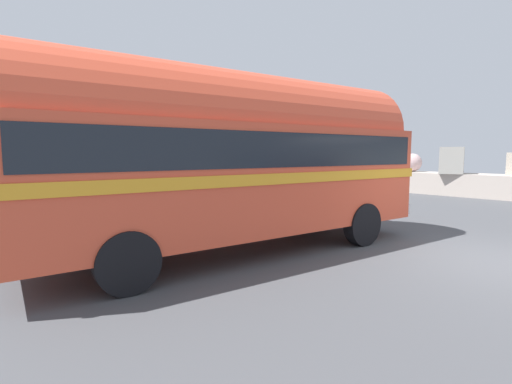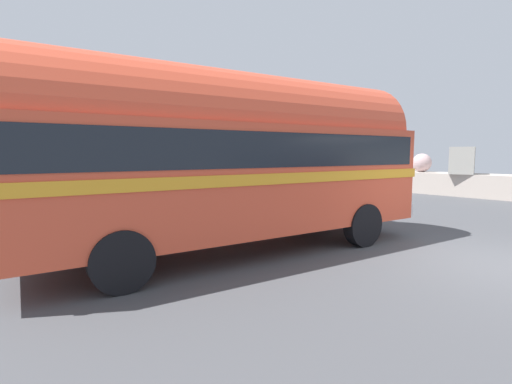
% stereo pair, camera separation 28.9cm
% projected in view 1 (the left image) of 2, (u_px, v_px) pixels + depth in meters
% --- Properties ---
extents(ground, '(32.00, 26.00, 0.02)m').
position_uv_depth(ground, '(499.00, 263.00, 7.07)').
color(ground, '#46474B').
extents(vintage_coach, '(3.51, 8.82, 3.70)m').
position_uv_depth(vintage_coach, '(238.00, 155.00, 7.67)').
color(vintage_coach, black).
rests_on(vintage_coach, ground).
extents(second_coach, '(3.91, 8.88, 3.70)m').
position_uv_depth(second_coach, '(172.00, 154.00, 12.66)').
color(second_coach, black).
rests_on(second_coach, ground).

